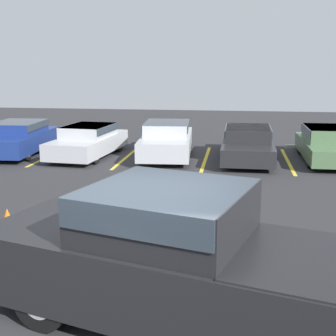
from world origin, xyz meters
name	(u,v)px	position (x,y,z in m)	size (l,w,h in m)	color
ground_plane	(136,332)	(0.00, 0.00, 0.00)	(60.00, 60.00, 0.00)	#2D2D30
stall_stripe_b	(53,154)	(-5.77, 11.57, 0.00)	(0.12, 4.73, 0.01)	yellow
stall_stripe_c	(127,156)	(-2.82, 11.57, 0.00)	(0.12, 4.73, 0.01)	yellow
stall_stripe_d	(206,159)	(0.13, 11.57, 0.00)	(0.12, 4.73, 0.01)	yellow
stall_stripe_e	(288,161)	(3.08, 11.57, 0.00)	(0.12, 4.73, 0.01)	yellow
pickup_truck	(187,260)	(0.63, 0.30, 0.92)	(5.91, 3.55, 1.86)	black
parked_sedan_a	(18,137)	(-7.10, 11.49, 0.66)	(2.06, 4.40, 1.24)	navy
parked_sedan_b	(88,140)	(-4.27, 11.39, 0.63)	(2.09, 4.38, 1.18)	#B7BABF
parked_sedan_c	(167,139)	(-1.36, 11.80, 0.68)	(2.12, 4.63, 1.28)	#B7BABF
parked_sedan_d	(248,142)	(1.64, 11.68, 0.63)	(1.82, 4.76, 1.17)	#232326
parked_sedan_e	(329,143)	(4.50, 11.79, 0.65)	(1.84, 4.44, 1.22)	#4C6B47
traffic_cone	(8,220)	(-3.47, 3.39, 0.21)	(0.47, 0.47, 0.46)	black
wheel_stop_curb	(310,147)	(4.24, 14.28, 0.07)	(1.99, 0.20, 0.14)	#B7B2A8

